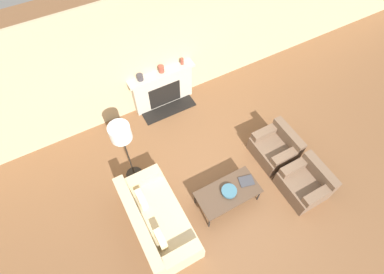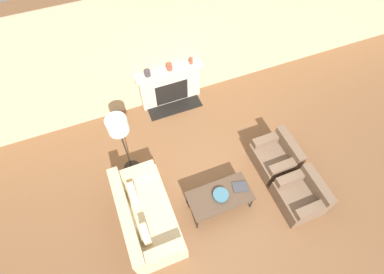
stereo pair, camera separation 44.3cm
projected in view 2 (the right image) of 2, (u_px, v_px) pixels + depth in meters
ground_plane at (220, 197)px, 6.11m from camera, size 18.00×18.00×0.00m
wall_back at (168, 50)px, 6.45m from camera, size 18.00×0.06×2.90m
fireplace at (170, 86)px, 7.15m from camera, size 1.59×0.59×1.02m
couch at (145, 216)px, 5.57m from camera, size 0.92×1.83×0.83m
armchair_near at (301, 196)px, 5.83m from camera, size 0.77×0.86×0.70m
armchair_far at (276, 156)px, 6.33m from camera, size 0.77×0.86×0.70m
coffee_table at (220, 196)px, 5.68m from camera, size 1.22×0.63×0.44m
bowl at (221, 195)px, 5.62m from camera, size 0.30×0.30×0.08m
book at (240, 187)px, 5.75m from camera, size 0.33×0.28×0.02m
floor_lamp at (119, 130)px, 5.29m from camera, size 0.38×0.38×1.73m
mantel_vase_left at (147, 73)px, 6.57m from camera, size 0.14×0.14×0.14m
mantel_vase_center_left at (169, 67)px, 6.66m from camera, size 0.13×0.13×0.16m
mantel_vase_center_right at (191, 61)px, 6.77m from camera, size 0.07×0.07×0.16m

